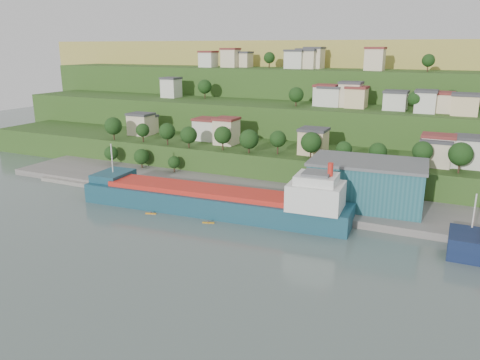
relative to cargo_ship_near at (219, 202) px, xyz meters
The scene contains 10 objects.
ground 11.28m from the cargo_ship_near, 70.34° to the right, with size 500.00×500.00×0.00m, color #4D5E5B.
quay 29.77m from the cargo_ship_near, 36.99° to the left, with size 220.00×26.00×4.00m, color slate.
pebble_beach 52.79m from the cargo_ship_near, 167.05° to the left, with size 40.00×18.00×2.40m, color slate.
hillside 158.54m from the cargo_ship_near, 88.68° to the left, with size 360.00×210.99×96.00m.
cargo_ship_near is the anchor object (origin of this frame).
warehouse 41.20m from the cargo_ship_near, 27.00° to the left, with size 32.10×20.85×12.80m.
caravan 45.47m from the cargo_ship_near, 168.61° to the left, with size 6.13×2.56×2.86m, color silver.
dinghy 38.20m from the cargo_ship_near, behind, with size 4.28×1.60×0.86m, color silver.
kayak_orange 19.38m from the cargo_ship_near, 153.30° to the right, with size 3.06×1.42×0.76m.
kayak_yellow 8.55m from the cargo_ship_near, 84.06° to the right, with size 3.20×1.60×0.80m.
Camera 1 is at (53.89, -98.68, 44.70)m, focal length 35.00 mm.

